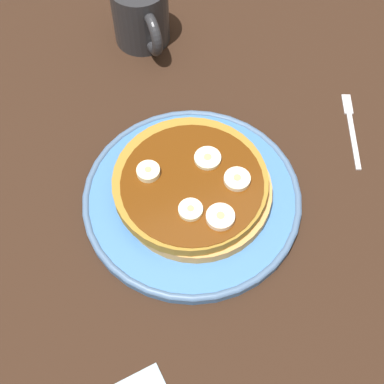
{
  "coord_description": "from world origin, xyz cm",
  "views": [
    {
      "loc": [
        31.37,
        -13.28,
        59.68
      ],
      "look_at": [
        0.0,
        0.0,
        2.23
      ],
      "focal_mm": 49.8,
      "sensor_mm": 36.0,
      "label": 1
    }
  ],
  "objects_px": {
    "banana_slice_0": "(191,210)",
    "coffee_mug": "(141,15)",
    "banana_slice_1": "(208,158)",
    "banana_slice_2": "(148,172)",
    "banana_slice_3": "(237,179)",
    "pancake_stack": "(193,188)",
    "fork": "(351,125)",
    "banana_slice_4": "(220,217)",
    "plate": "(192,198)"
  },
  "relations": [
    {
      "from": "fork",
      "to": "plate",
      "type": "bearing_deg",
      "value": -84.6
    },
    {
      "from": "banana_slice_2",
      "to": "coffee_mug",
      "type": "xyz_separation_m",
      "value": [
        -0.27,
        0.09,
        -0.0
      ]
    },
    {
      "from": "pancake_stack",
      "to": "banana_slice_2",
      "type": "relative_size",
      "value": 6.94
    },
    {
      "from": "plate",
      "to": "pancake_stack",
      "type": "xyz_separation_m",
      "value": [
        -0.0,
        0.0,
        0.02
      ]
    },
    {
      "from": "banana_slice_0",
      "to": "banana_slice_1",
      "type": "xyz_separation_m",
      "value": [
        -0.06,
        0.05,
        -0.0
      ]
    },
    {
      "from": "pancake_stack",
      "to": "banana_slice_2",
      "type": "height_order",
      "value": "banana_slice_2"
    },
    {
      "from": "banana_slice_4",
      "to": "fork",
      "type": "relative_size",
      "value": 0.28
    },
    {
      "from": "banana_slice_1",
      "to": "banana_slice_2",
      "type": "height_order",
      "value": "banana_slice_2"
    },
    {
      "from": "banana_slice_2",
      "to": "pancake_stack",
      "type": "bearing_deg",
      "value": 56.08
    },
    {
      "from": "banana_slice_3",
      "to": "banana_slice_4",
      "type": "relative_size",
      "value": 0.96
    },
    {
      "from": "coffee_mug",
      "to": "pancake_stack",
      "type": "bearing_deg",
      "value": -8.18
    },
    {
      "from": "pancake_stack",
      "to": "banana_slice_1",
      "type": "relative_size",
      "value": 5.95
    },
    {
      "from": "banana_slice_0",
      "to": "banana_slice_2",
      "type": "relative_size",
      "value": 1.01
    },
    {
      "from": "banana_slice_3",
      "to": "banana_slice_0",
      "type": "bearing_deg",
      "value": -76.23
    },
    {
      "from": "pancake_stack",
      "to": "fork",
      "type": "bearing_deg",
      "value": 95.11
    },
    {
      "from": "banana_slice_1",
      "to": "coffee_mug",
      "type": "distance_m",
      "value": 0.28
    },
    {
      "from": "pancake_stack",
      "to": "banana_slice_3",
      "type": "height_order",
      "value": "banana_slice_3"
    },
    {
      "from": "banana_slice_3",
      "to": "pancake_stack",
      "type": "bearing_deg",
      "value": -112.9
    },
    {
      "from": "pancake_stack",
      "to": "banana_slice_0",
      "type": "relative_size",
      "value": 6.86
    },
    {
      "from": "banana_slice_0",
      "to": "coffee_mug",
      "type": "relative_size",
      "value": 0.24
    },
    {
      "from": "banana_slice_3",
      "to": "banana_slice_1",
      "type": "bearing_deg",
      "value": -154.46
    },
    {
      "from": "plate",
      "to": "banana_slice_2",
      "type": "height_order",
      "value": "banana_slice_2"
    },
    {
      "from": "plate",
      "to": "banana_slice_4",
      "type": "relative_size",
      "value": 8.22
    },
    {
      "from": "banana_slice_0",
      "to": "banana_slice_2",
      "type": "bearing_deg",
      "value": -158.4
    },
    {
      "from": "banana_slice_0",
      "to": "fork",
      "type": "height_order",
      "value": "banana_slice_0"
    },
    {
      "from": "banana_slice_2",
      "to": "banana_slice_0",
      "type": "bearing_deg",
      "value": 21.6
    },
    {
      "from": "pancake_stack",
      "to": "fork",
      "type": "xyz_separation_m",
      "value": [
        -0.02,
        0.25,
        -0.03
      ]
    },
    {
      "from": "coffee_mug",
      "to": "fork",
      "type": "distance_m",
      "value": 0.35
    },
    {
      "from": "plate",
      "to": "coffee_mug",
      "type": "relative_size",
      "value": 2.3
    },
    {
      "from": "fork",
      "to": "pancake_stack",
      "type": "bearing_deg",
      "value": -84.89
    },
    {
      "from": "plate",
      "to": "coffee_mug",
      "type": "xyz_separation_m",
      "value": [
        -0.3,
        0.04,
        0.04
      ]
    },
    {
      "from": "banana_slice_3",
      "to": "fork",
      "type": "relative_size",
      "value": 0.26
    },
    {
      "from": "banana_slice_4",
      "to": "plate",
      "type": "bearing_deg",
      "value": -169.56
    },
    {
      "from": "plate",
      "to": "fork",
      "type": "height_order",
      "value": "plate"
    },
    {
      "from": "banana_slice_0",
      "to": "banana_slice_4",
      "type": "height_order",
      "value": "banana_slice_4"
    },
    {
      "from": "plate",
      "to": "banana_slice_0",
      "type": "bearing_deg",
      "value": -25.33
    },
    {
      "from": "plate",
      "to": "banana_slice_1",
      "type": "bearing_deg",
      "value": 126.79
    },
    {
      "from": "banana_slice_1",
      "to": "banana_slice_3",
      "type": "xyz_separation_m",
      "value": [
        0.04,
        0.02,
        0.0
      ]
    },
    {
      "from": "banana_slice_1",
      "to": "banana_slice_4",
      "type": "xyz_separation_m",
      "value": [
        0.08,
        -0.02,
        0.0
      ]
    },
    {
      "from": "coffee_mug",
      "to": "fork",
      "type": "xyz_separation_m",
      "value": [
        0.28,
        0.21,
        -0.05
      ]
    },
    {
      "from": "banana_slice_0",
      "to": "banana_slice_4",
      "type": "distance_m",
      "value": 0.04
    },
    {
      "from": "banana_slice_2",
      "to": "banana_slice_1",
      "type": "bearing_deg",
      "value": 82.93
    },
    {
      "from": "plate",
      "to": "banana_slice_1",
      "type": "height_order",
      "value": "banana_slice_1"
    },
    {
      "from": "pancake_stack",
      "to": "banana_slice_2",
      "type": "distance_m",
      "value": 0.06
    },
    {
      "from": "coffee_mug",
      "to": "fork",
      "type": "relative_size",
      "value": 0.99
    },
    {
      "from": "fork",
      "to": "banana_slice_3",
      "type": "bearing_deg",
      "value": -77.87
    },
    {
      "from": "plate",
      "to": "banana_slice_3",
      "type": "relative_size",
      "value": 8.58
    },
    {
      "from": "plate",
      "to": "banana_slice_3",
      "type": "distance_m",
      "value": 0.07
    },
    {
      "from": "plate",
      "to": "banana_slice_3",
      "type": "xyz_separation_m",
      "value": [
        0.02,
        0.05,
        0.04
      ]
    },
    {
      "from": "banana_slice_1",
      "to": "plate",
      "type": "bearing_deg",
      "value": -53.21
    }
  ]
}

